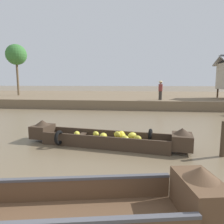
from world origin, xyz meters
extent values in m
plane|color=#726047|center=(0.00, 10.00, 0.00)|extent=(300.00, 300.00, 0.00)
cube|color=#756047|center=(0.00, 25.03, 0.40)|extent=(160.00, 20.00, 0.79)
cube|color=#3D2D21|center=(0.11, 5.32, 0.06)|extent=(4.65, 1.69, 0.12)
cube|color=#3D2D21|center=(0.18, 5.79, 0.29)|extent=(4.51, 0.76, 0.33)
cube|color=#3D2D21|center=(0.04, 4.85, 0.29)|extent=(4.51, 0.76, 0.33)
cube|color=#3D2D21|center=(2.67, 4.93, 0.36)|extent=(0.76, 0.96, 0.47)
cone|color=#3D2D21|center=(2.67, 4.93, 0.69)|extent=(0.64, 0.64, 0.20)
cube|color=#3D2D21|center=(-2.45, 5.71, 0.36)|extent=(0.76, 0.96, 0.47)
cone|color=#3D2D21|center=(-2.45, 5.71, 0.69)|extent=(0.64, 0.64, 0.20)
cube|color=#3D2D21|center=(-0.85, 5.46, 0.30)|extent=(0.34, 0.94, 0.05)
torus|color=black|center=(1.71, 5.68, 0.32)|extent=(0.20, 0.53, 0.52)
torus|color=black|center=(-1.49, 4.96, 0.32)|extent=(0.20, 0.53, 0.52)
ellipsoid|color=yellow|center=(-0.28, 5.49, 0.36)|extent=(0.33, 0.33, 0.20)
ellipsoid|color=yellow|center=(0.06, 5.13, 0.39)|extent=(0.34, 0.36, 0.23)
ellipsoid|color=gold|center=(1.25, 4.99, 0.37)|extent=(0.29, 0.27, 0.23)
ellipsoid|color=yellow|center=(0.72, 5.47, 0.33)|extent=(0.25, 0.35, 0.19)
ellipsoid|color=yellow|center=(-0.94, 5.28, 0.38)|extent=(0.24, 0.28, 0.24)
ellipsoid|color=yellow|center=(0.65, 5.55, 0.36)|extent=(0.36, 0.35, 0.26)
ellipsoid|color=gold|center=(0.53, 5.31, 0.41)|extent=(0.32, 0.29, 0.25)
ellipsoid|color=gold|center=(0.83, 5.02, 0.35)|extent=(0.35, 0.37, 0.23)
ellipsoid|color=yellow|center=(1.05, 5.40, 0.37)|extent=(0.41, 0.38, 0.25)
cube|color=brown|center=(-0.58, 1.46, 0.31)|extent=(4.90, 1.11, 0.38)
cube|color=#47474C|center=(-0.58, 1.46, 0.52)|extent=(4.91, 1.12, 0.05)
cube|color=brown|center=(2.27, 1.45, 0.42)|extent=(0.79, 1.17, 0.61)
cone|color=brown|center=(2.27, 1.45, 0.83)|extent=(0.66, 0.66, 0.20)
cylinder|color=#4C3826|center=(8.95, 20.00, 1.22)|extent=(0.16, 0.16, 0.87)
cylinder|color=brown|center=(-12.94, 21.03, 2.94)|extent=(0.24, 0.24, 4.29)
sphere|color=#387533|center=(-12.94, 21.03, 5.48)|extent=(2.34, 2.34, 2.34)
cylinder|color=#332D28|center=(3.03, 16.27, 1.17)|extent=(0.28, 0.28, 0.75)
cylinder|color=brown|center=(3.03, 16.27, 1.84)|extent=(0.34, 0.34, 0.60)
sphere|color=#9E7556|center=(3.03, 16.27, 2.26)|extent=(0.22, 0.22, 0.22)
cone|color=tan|center=(3.03, 16.27, 2.38)|extent=(0.44, 0.44, 0.14)
cylinder|color=#423323|center=(3.82, 4.68, 0.55)|extent=(0.14, 0.14, 1.09)
camera|label=1|loc=(1.30, -1.78, 2.22)|focal=33.15mm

